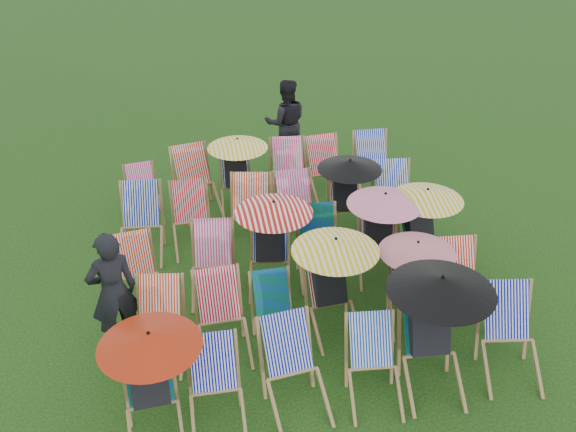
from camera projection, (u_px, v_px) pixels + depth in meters
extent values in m
plane|color=black|center=(293.00, 284.00, 9.11)|extent=(100.00, 100.00, 0.00)
cube|color=#09622B|center=(149.00, 376.00, 6.72)|extent=(0.48, 0.36, 0.55)
cube|color=black|center=(149.00, 379.00, 6.68)|extent=(0.41, 0.42, 0.58)
sphere|color=tan|center=(145.00, 351.00, 6.61)|extent=(0.20, 0.20, 0.20)
cylinder|color=black|center=(152.00, 362.00, 6.53)|extent=(0.03, 0.03, 0.68)
cone|color=#A92309|center=(149.00, 339.00, 6.37)|extent=(1.06, 1.06, 0.16)
cube|color=#070AA2|center=(213.00, 362.00, 6.87)|extent=(0.48, 0.36, 0.57)
cube|color=#071199|center=(287.00, 343.00, 7.06)|extent=(0.56, 0.44, 0.61)
cube|color=#0830B0|center=(371.00, 340.00, 7.18)|extent=(0.51, 0.39, 0.56)
cube|color=#095F38|center=(427.00, 324.00, 7.31)|extent=(0.55, 0.42, 0.62)
cube|color=black|center=(428.00, 327.00, 7.27)|extent=(0.47, 0.48, 0.65)
sphere|color=tan|center=(429.00, 297.00, 7.19)|extent=(0.23, 0.23, 0.23)
cylinder|color=black|center=(438.00, 309.00, 7.09)|extent=(0.03, 0.03, 0.76)
cone|color=black|center=(442.00, 284.00, 6.91)|extent=(1.20, 1.20, 0.19)
cube|color=#080EA5|center=(507.00, 310.00, 7.52)|extent=(0.58, 0.47, 0.63)
cube|color=red|center=(160.00, 301.00, 7.75)|extent=(0.54, 0.43, 0.58)
cube|color=red|center=(218.00, 295.00, 7.84)|extent=(0.51, 0.39, 0.59)
cube|color=#096835|center=(271.00, 293.00, 8.00)|extent=(0.45, 0.34, 0.52)
cube|color=red|center=(327.00, 280.00, 8.14)|extent=(0.50, 0.39, 0.57)
cube|color=black|center=(328.00, 282.00, 8.10)|extent=(0.43, 0.44, 0.59)
sphere|color=tan|center=(327.00, 257.00, 8.02)|extent=(0.21, 0.21, 0.21)
cylinder|color=black|center=(335.00, 266.00, 7.95)|extent=(0.03, 0.03, 0.69)
cone|color=yellow|center=(336.00, 245.00, 7.79)|extent=(1.09, 1.09, 0.17)
cube|color=#0811A9|center=(408.00, 277.00, 8.30)|extent=(0.47, 0.38, 0.51)
cube|color=black|center=(409.00, 279.00, 8.26)|extent=(0.41, 0.42, 0.53)
sphere|color=tan|center=(410.00, 258.00, 8.19)|extent=(0.19, 0.19, 0.19)
cylinder|color=black|center=(415.00, 266.00, 8.11)|extent=(0.03, 0.03, 0.62)
cone|color=#CE6978|center=(418.00, 247.00, 7.97)|extent=(0.97, 0.97, 0.15)
cube|color=red|center=(455.00, 262.00, 8.39)|extent=(0.54, 0.42, 0.61)
cube|color=red|center=(134.00, 254.00, 8.67)|extent=(0.50, 0.40, 0.55)
cube|color=#DC2C7B|center=(213.00, 243.00, 8.82)|extent=(0.54, 0.43, 0.59)
cube|color=#071696|center=(270.00, 239.00, 8.97)|extent=(0.53, 0.43, 0.56)
cube|color=black|center=(270.00, 241.00, 8.93)|extent=(0.46, 0.47, 0.58)
sphere|color=tan|center=(270.00, 219.00, 8.85)|extent=(0.20, 0.20, 0.20)
cylinder|color=black|center=(274.00, 227.00, 8.76)|extent=(0.03, 0.03, 0.68)
cone|color=red|center=(274.00, 207.00, 8.60)|extent=(1.07, 1.07, 0.17)
cube|color=#09601F|center=(317.00, 227.00, 9.17)|extent=(0.53, 0.41, 0.60)
cube|color=#ED2F8A|center=(377.00, 230.00, 9.19)|extent=(0.52, 0.42, 0.55)
cube|color=black|center=(378.00, 232.00, 9.15)|extent=(0.45, 0.46, 0.58)
sphere|color=tan|center=(378.00, 210.00, 9.08)|extent=(0.20, 0.20, 0.20)
cylinder|color=black|center=(383.00, 218.00, 8.99)|extent=(0.03, 0.03, 0.67)
cone|color=pink|center=(385.00, 199.00, 8.83)|extent=(1.06, 1.06, 0.16)
cube|color=#09642C|center=(417.00, 226.00, 9.32)|extent=(0.50, 0.40, 0.54)
cube|color=black|center=(418.00, 227.00, 9.28)|extent=(0.43, 0.44, 0.57)
sphere|color=tan|center=(417.00, 206.00, 9.21)|extent=(0.20, 0.20, 0.20)
cylinder|color=black|center=(425.00, 213.00, 9.14)|extent=(0.03, 0.03, 0.66)
cone|color=#E0BA0B|center=(427.00, 194.00, 8.99)|extent=(1.04, 1.04, 0.16)
cube|color=#061C8C|center=(141.00, 204.00, 9.68)|extent=(0.57, 0.44, 0.63)
cube|color=red|center=(190.00, 201.00, 9.84)|extent=(0.50, 0.37, 0.59)
cube|color=red|center=(251.00, 196.00, 9.86)|extent=(0.61, 0.50, 0.64)
cube|color=#FD3295|center=(294.00, 192.00, 9.99)|extent=(0.53, 0.39, 0.62)
cube|color=red|center=(344.00, 192.00, 10.22)|extent=(0.46, 0.36, 0.52)
cube|color=black|center=(344.00, 194.00, 10.18)|extent=(0.39, 0.41, 0.55)
sphere|color=tan|center=(344.00, 175.00, 10.11)|extent=(0.19, 0.19, 0.19)
cylinder|color=black|center=(349.00, 181.00, 10.03)|extent=(0.03, 0.03, 0.64)
cone|color=black|center=(350.00, 165.00, 9.88)|extent=(1.01, 1.01, 0.16)
cube|color=#071F96|center=(392.00, 181.00, 10.29)|extent=(0.57, 0.44, 0.63)
cube|color=#E62E87|center=(140.00, 180.00, 10.62)|extent=(0.47, 0.37, 0.51)
cube|color=red|center=(191.00, 165.00, 10.78)|extent=(0.60, 0.49, 0.64)
cube|color=#080BA8|center=(235.00, 170.00, 10.89)|extent=(0.46, 0.36, 0.52)
cube|color=black|center=(235.00, 171.00, 10.86)|extent=(0.39, 0.41, 0.55)
sphere|color=tan|center=(234.00, 154.00, 10.79)|extent=(0.19, 0.19, 0.19)
cylinder|color=black|center=(238.00, 159.00, 10.71)|extent=(0.03, 0.03, 0.64)
cone|color=yellow|center=(237.00, 143.00, 10.56)|extent=(1.01, 1.01, 0.16)
cube|color=#ED2F7D|center=(288.00, 157.00, 11.11)|extent=(0.55, 0.43, 0.62)
cube|color=red|center=(323.00, 155.00, 11.17)|extent=(0.56, 0.43, 0.62)
cube|color=#071997|center=(371.00, 149.00, 11.34)|extent=(0.54, 0.41, 0.62)
imported|color=black|center=(113.00, 292.00, 7.62)|extent=(0.68, 0.54, 1.63)
imported|color=black|center=(286.00, 123.00, 12.02)|extent=(0.86, 0.70, 1.67)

